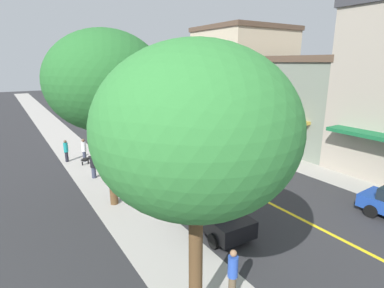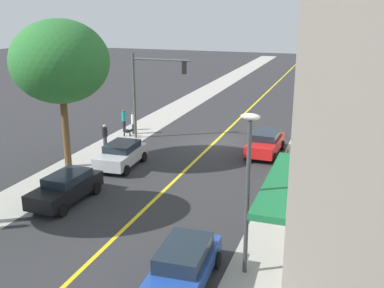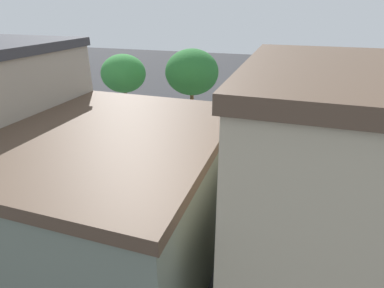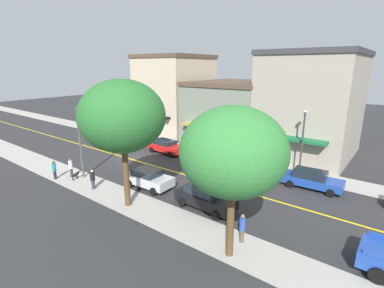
{
  "view_description": "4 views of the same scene",
  "coord_description": "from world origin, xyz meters",
  "views": [
    {
      "loc": [
        11.8,
        23.26,
        7.47
      ],
      "look_at": [
        0.89,
        6.09,
        2.0
      ],
      "focal_mm": 28.5,
      "sensor_mm": 36.0,
      "label": 1
    },
    {
      "loc": [
        -9.05,
        31.44,
        9.68
      ],
      "look_at": [
        -0.78,
        7.38,
        2.05
      ],
      "focal_mm": 42.94,
      "sensor_mm": 36.0,
      "label": 2
    },
    {
      "loc": [
        -24.75,
        -2.29,
        13.14
      ],
      "look_at": [
        -1.36,
        5.33,
        2.01
      ],
      "focal_mm": 28.53,
      "sensor_mm": 36.0,
      "label": 3
    },
    {
      "loc": [
        19.32,
        23.35,
        9.81
      ],
      "look_at": [
        -1.91,
        7.04,
        2.46
      ],
      "focal_mm": 26.56,
      "sensor_mm": 36.0,
      "label": 4
    }
  ],
  "objects": [
    {
      "name": "ground_plane",
      "position": [
        0.0,
        0.0,
        0.0
      ],
      "size": [
        140.0,
        140.0,
        0.0
      ],
      "primitive_type": "plane",
      "color": "#2D2D30"
    },
    {
      "name": "sidewalk_left",
      "position": [
        -6.81,
        0.0,
        0.0
      ],
      "size": [
        3.08,
        126.0,
        0.01
      ],
      "primitive_type": "cube",
      "color": "#ADA8A0",
      "rests_on": "ground"
    },
    {
      "name": "sidewalk_right",
      "position": [
        6.81,
        0.0,
        0.0
      ],
      "size": [
        3.08,
        126.0,
        0.01
      ],
      "primitive_type": "cube",
      "color": "#ADA8A0",
      "rests_on": "ground"
    },
    {
      "name": "road_centerline_stripe",
      "position": [
        0.0,
        0.0,
        0.0
      ],
      "size": [
        0.2,
        126.0,
        0.0
      ],
      "primitive_type": "cube",
      "color": "yellow",
      "rests_on": "ground"
    },
    {
      "name": "brick_apartment_block",
      "position": [
        -13.61,
        -5.24,
        5.73
      ],
      "size": [
        10.62,
        9.03,
        11.44
      ],
      "rotation": [
        0.0,
        0.0,
        -1.57
      ],
      "color": "beige",
      "rests_on": "ground"
    },
    {
      "name": "tan_rowhouse",
      "position": [
        -13.61,
        5.34,
        4.0
      ],
      "size": [
        12.77,
        10.17,
        7.97
      ],
      "rotation": [
        0.0,
        0.0,
        -1.57
      ],
      "color": "gray",
      "rests_on": "ground"
    },
    {
      "name": "street_tree_left_near",
      "position": [
        7.21,
        8.14,
        6.55
      ],
      "size": [
        5.84,
        5.84,
        9.05
      ],
      "color": "brown",
      "rests_on": "ground"
    },
    {
      "name": "street_tree_right_corner",
      "position": [
        7.64,
        16.91,
        5.78
      ],
      "size": [
        5.31,
        5.31,
        8.06
      ],
      "color": "brown",
      "rests_on": "ground"
    },
    {
      "name": "fire_hydrant",
      "position": [
        -5.96,
        -3.46,
        0.41
      ],
      "size": [
        0.44,
        0.24,
        0.83
      ],
      "color": "yellow",
      "rests_on": "ground"
    },
    {
      "name": "parking_meter",
      "position": [
        -5.95,
        4.63,
        0.95
      ],
      "size": [
        0.12,
        0.18,
        1.44
      ],
      "color": "#4C4C51",
      "rests_on": "ground"
    },
    {
      "name": "traffic_light_mast",
      "position": [
        4.8,
        0.69,
        4.29
      ],
      "size": [
        4.49,
        0.32,
        6.51
      ],
      "rotation": [
        0.0,
        0.0,
        3.14
      ],
      "color": "#474C47",
      "rests_on": "ground"
    },
    {
      "name": "red_sedan_left_curb",
      "position": [
        -4.05,
        1.57,
        0.81
      ],
      "size": [
        2.18,
        4.61,
        1.53
      ],
      "rotation": [
        0.0,
        0.0,
        1.54
      ],
      "color": "red",
      "rests_on": "ground"
    },
    {
      "name": "black_sedan_right_curb",
      "position": [
        4.16,
        12.88,
        0.8
      ],
      "size": [
        2.07,
        4.53,
        1.51
      ],
      "rotation": [
        0.0,
        0.0,
        1.53
      ],
      "color": "black",
      "rests_on": "ground"
    },
    {
      "name": "silver_sedan_right_curb",
      "position": [
        4.03,
        7.04,
        0.8
      ],
      "size": [
        2.23,
        4.17,
        1.51
      ],
      "rotation": [
        0.0,
        0.0,
        1.61
      ],
      "color": "#B7BABF",
      "rests_on": "ground"
    },
    {
      "name": "pedestrian_teal_shirt",
      "position": [
        7.92,
        -0.93,
        0.92
      ],
      "size": [
        0.33,
        0.33,
        1.73
      ],
      "rotation": [
        0.0,
        0.0,
        4.24
      ],
      "color": "black",
      "rests_on": "ground"
    },
    {
      "name": "pedestrian_blue_shirt",
      "position": [
        6.21,
        16.9,
        0.94
      ],
      "size": [
        0.33,
        0.33,
        1.76
      ],
      "rotation": [
        0.0,
        0.0,
        2.83
      ],
      "color": "brown",
      "rests_on": "ground"
    },
    {
      "name": "pedestrian_white_shirt",
      "position": [
        6.74,
        -0.25,
        0.96
      ],
      "size": [
        0.34,
        0.34,
        1.8
      ],
      "rotation": [
        0.0,
        0.0,
        4.76
      ],
      "color": "#33384C",
      "rests_on": "ground"
    },
    {
      "name": "pedestrian_black_shirt",
      "position": [
        7.09,
        3.66,
        0.87
      ],
      "size": [
        0.38,
        0.38,
        1.67
      ],
      "rotation": [
        0.0,
        0.0,
        2.81
      ],
      "color": "#33384C",
      "rests_on": "ground"
    },
    {
      "name": "small_dog",
      "position": [
        6.84,
        0.57,
        0.41
      ],
      "size": [
        0.83,
        0.41,
        0.62
      ],
      "rotation": [
        0.0,
        0.0,
        3.33
      ],
      "color": "black",
      "rests_on": "ground"
    }
  ]
}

